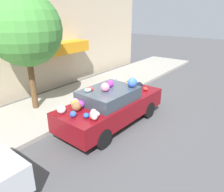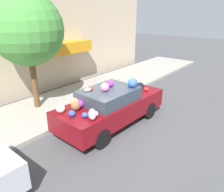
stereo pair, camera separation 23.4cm
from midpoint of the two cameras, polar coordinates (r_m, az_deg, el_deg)
ground_plane at (r=8.30m, az=-1.53°, el=-7.03°), size 60.00×60.00×0.00m
sidewalk_curb at (r=10.01m, az=-13.72°, el=-2.02°), size 24.00×3.20×0.14m
building_facade at (r=11.16m, az=-22.29°, el=14.30°), size 18.00×1.20×5.79m
street_tree at (r=9.05m, az=-22.48°, el=15.67°), size 2.74×2.74×4.52m
fire_hydrant at (r=11.09m, az=0.16°, el=3.24°), size 0.20×0.20×0.70m
art_car at (r=7.84m, az=-1.15°, el=-2.48°), size 4.40×1.86×1.76m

